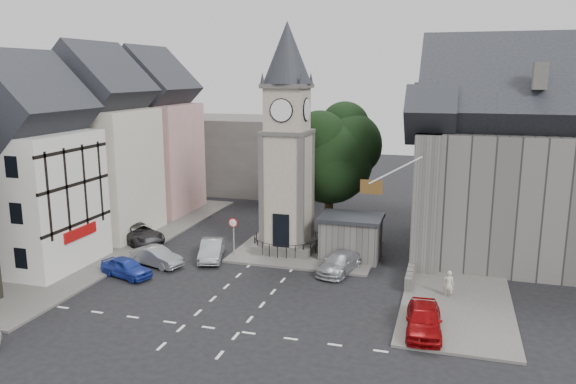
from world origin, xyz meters
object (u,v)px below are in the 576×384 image
(car_west_blue, at_px, (126,267))
(car_east_red, at_px, (424,319))
(clock_tower, at_px, (287,140))
(pedestrian, at_px, (449,284))
(stone_shelter, at_px, (351,237))

(car_west_blue, bearing_deg, car_east_red, -81.30)
(clock_tower, relative_size, pedestrian, 9.70)
(car_east_red, bearing_deg, stone_shelter, 114.44)
(stone_shelter, xyz_separation_m, pedestrian, (6.70, -5.50, -0.71))
(clock_tower, bearing_deg, stone_shelter, -5.84)
(clock_tower, bearing_deg, car_east_red, -46.62)
(stone_shelter, distance_m, pedestrian, 8.70)
(car_east_red, xyz_separation_m, pedestrian, (1.11, 5.00, 0.10))
(stone_shelter, distance_m, car_west_blue, 15.22)
(car_east_red, bearing_deg, clock_tower, 129.80)
(pedestrian, bearing_deg, stone_shelter, -35.86)
(stone_shelter, distance_m, car_east_red, 11.92)
(clock_tower, height_order, car_west_blue, clock_tower)
(stone_shelter, height_order, car_east_red, stone_shelter)
(clock_tower, xyz_separation_m, pedestrian, (11.50, -5.99, -7.28))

